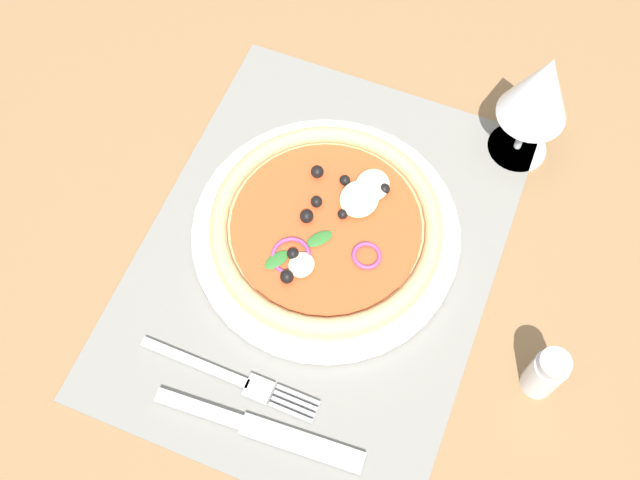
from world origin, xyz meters
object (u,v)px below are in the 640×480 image
Objects in this scene: fork at (238,380)px; plate at (330,236)px; pizza at (331,227)px; knife at (261,429)px; wine_glass at (541,91)px; pepper_shaker at (546,373)px.

plate is at bearing 82.25° from fork.
pizza is at bearing 82.18° from fork.
fork is 5.11cm from knife.
knife is 42.00cm from wine_glass.
plate is 1.16× the size of pizza.
wine_glass is (-18.09, 14.91, 9.03)cm from plate.
fork is at bearing -68.33° from pepper_shaker.
pizza is 20.72cm from knife.
pepper_shaker is (6.69, 23.63, 2.14)cm from plate.
knife is at bearing -41.07° from fork.
fork is at bearing 134.72° from knife.
wine_glass is at bearing 140.51° from plate.
pizza is 24.55cm from pepper_shaker.
fork is 1.21× the size of wine_glass.
knife is 1.35× the size of wine_glass.
knife is (20.49, 1.28, -0.46)cm from plate.
pizza is 1.30× the size of fork.
knife is at bearing -19.46° from wine_glass.
plate is 25.12cm from wine_glass.
fork is 28.28cm from pepper_shaker.
fork is 0.90× the size of knife.
plate is 20.54cm from knife.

